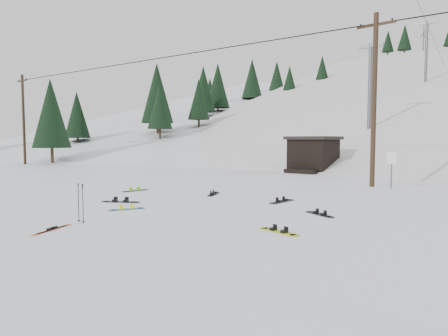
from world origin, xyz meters
The scene contains 18 objects.
ground centered at (0.00, 0.00, 0.00)m, with size 200.00×200.00×0.00m, color white.
ridge_left centered at (-36.00, 48.00, -11.00)m, with size 34.00×85.00×38.00m, color white.
treeline_left centered at (-34.00, 40.00, 0.00)m, with size 20.00×64.00×10.00m, color black, non-canonical shape.
utility_pole centered at (2.00, 14.00, 4.68)m, with size 2.00×0.26×9.00m.
utility_pole_left centered at (-32.00, 11.00, 4.68)m, with size 2.00×0.26×9.00m.
trail_sign centered at (3.10, 13.58, 1.27)m, with size 0.50×0.09×1.85m.
lift_hut centered at (-5.00, 20.94, 1.36)m, with size 3.40×4.10×2.75m.
lift_tower_near centered at (-4.00, 30.00, 7.86)m, with size 2.20×0.36×8.00m.
lift_tower_mid centered at (-4.00, 50.00, 14.36)m, with size 2.20×0.36×8.00m.
hero_snowboard centered at (-2.19, 1.37, 0.02)m, with size 0.70×1.20×0.09m.
hero_skis centered at (-1.09, -1.92, 0.02)m, with size 0.64×1.39×0.08m.
ski_poles centered at (-1.34, -0.90, 0.60)m, with size 0.33×0.09×1.18m.
board_scatter_a centered at (-3.76, 2.23, 0.03)m, with size 1.42×0.95×0.11m.
board_scatter_b centered at (-2.42, 6.30, 0.03)m, with size 0.80×1.33×0.10m.
board_scatter_c centered at (-6.15, 4.80, 0.03)m, with size 0.40×1.39×0.10m.
board_scatter_d centered at (3.52, 4.82, 0.02)m, with size 1.24×0.69×0.09m.
board_scatter_e centered at (3.81, 1.82, 0.02)m, with size 1.33×0.44×0.09m.
board_scatter_f centered at (1.13, 6.38, 0.03)m, with size 0.35×1.55×0.11m.
Camera 1 is at (9.39, -7.18, 2.45)m, focal length 32.00 mm.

